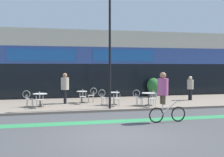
# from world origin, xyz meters

# --- Properties ---
(ground_plane) EXTENTS (120.00, 120.00, 0.00)m
(ground_plane) POSITION_xyz_m (0.00, 0.00, 0.00)
(ground_plane) COLOR #424244
(sidewalk_slab) EXTENTS (40.00, 5.50, 0.12)m
(sidewalk_slab) POSITION_xyz_m (0.00, 7.25, 0.06)
(sidewalk_slab) COLOR gray
(sidewalk_slab) RESTS_ON ground
(storefront_facade) EXTENTS (40.00, 4.06, 4.93)m
(storefront_facade) POSITION_xyz_m (0.00, 11.96, 2.46)
(storefront_facade) COLOR beige
(storefront_facade) RESTS_ON ground
(bike_lane_stripe) EXTENTS (36.00, 0.70, 0.01)m
(bike_lane_stripe) POSITION_xyz_m (0.00, 2.21, 0.00)
(bike_lane_stripe) COLOR #2D844C
(bike_lane_stripe) RESTS_ON ground
(bistro_table_0) EXTENTS (0.77, 0.77, 0.72)m
(bistro_table_0) POSITION_xyz_m (-2.83, 6.35, 0.64)
(bistro_table_0) COLOR black
(bistro_table_0) RESTS_ON sidewalk_slab
(bistro_table_1) EXTENTS (0.64, 0.64, 0.71)m
(bistro_table_1) POSITION_xyz_m (-0.43, 7.39, 0.62)
(bistro_table_1) COLOR black
(bistro_table_1) RESTS_ON sidewalk_slab
(bistro_table_2) EXTENTS (0.63, 0.63, 0.73)m
(bistro_table_2) POSITION_xyz_m (1.29, 6.10, 0.64)
(bistro_table_2) COLOR black
(bistro_table_2) RESTS_ON sidewalk_slab
(bistro_table_3) EXTENTS (0.78, 0.78, 0.72)m
(bistro_table_3) POSITION_xyz_m (3.15, 5.47, 0.64)
(bistro_table_3) COLOR black
(bistro_table_3) RESTS_ON sidewalk_slab
(cafe_chair_0_near) EXTENTS (0.44, 0.59, 0.90)m
(cafe_chair_0_near) POSITION_xyz_m (-2.82, 5.72, 0.64)
(cafe_chair_0_near) COLOR #B7B2AD
(cafe_chair_0_near) RESTS_ON sidewalk_slab
(cafe_chair_0_side) EXTENTS (0.59, 0.43, 0.90)m
(cafe_chair_0_side) POSITION_xyz_m (-3.46, 6.35, 0.64)
(cafe_chair_0_side) COLOR #B7B2AD
(cafe_chair_0_side) RESTS_ON sidewalk_slab
(cafe_chair_1_near) EXTENTS (0.43, 0.59, 0.90)m
(cafe_chair_1_near) POSITION_xyz_m (-0.43, 6.77, 0.64)
(cafe_chair_1_near) COLOR #B7B2AD
(cafe_chair_1_near) RESTS_ON sidewalk_slab
(cafe_chair_1_side) EXTENTS (0.58, 0.40, 0.90)m
(cafe_chair_1_side) POSITION_xyz_m (0.20, 7.39, 0.64)
(cafe_chair_1_side) COLOR #B7B2AD
(cafe_chair_1_side) RESTS_ON sidewalk_slab
(cafe_chair_2_near) EXTENTS (0.43, 0.59, 0.90)m
(cafe_chair_2_near) POSITION_xyz_m (1.29, 5.47, 0.64)
(cafe_chair_2_near) COLOR #B7B2AD
(cafe_chair_2_near) RESTS_ON sidewalk_slab
(cafe_chair_2_side) EXTENTS (0.60, 0.45, 0.90)m
(cafe_chair_2_side) POSITION_xyz_m (0.67, 6.09, 0.64)
(cafe_chair_2_side) COLOR #B7B2AD
(cafe_chair_2_side) RESTS_ON sidewalk_slab
(cafe_chair_3_near) EXTENTS (0.42, 0.58, 0.90)m
(cafe_chair_3_near) POSITION_xyz_m (3.16, 4.85, 0.64)
(cafe_chair_3_near) COLOR #B7B2AD
(cafe_chair_3_near) RESTS_ON sidewalk_slab
(cafe_chair_3_side) EXTENTS (0.59, 0.44, 0.90)m
(cafe_chair_3_side) POSITION_xyz_m (2.53, 5.48, 0.64)
(cafe_chair_3_side) COLOR #B7B2AD
(cafe_chair_3_side) RESTS_ON sidewalk_slab
(planter_pot) EXTENTS (0.94, 0.94, 1.36)m
(planter_pot) POSITION_xyz_m (5.02, 9.52, 0.85)
(planter_pot) COLOR #4C4C51
(planter_pot) RESTS_ON sidewalk_slab
(lamp_post) EXTENTS (0.26, 0.26, 6.12)m
(lamp_post) POSITION_xyz_m (0.78, 4.85, 3.60)
(lamp_post) COLOR black
(lamp_post) RESTS_ON sidewalk_slab
(cyclist_0) EXTENTS (1.64, 0.50, 2.09)m
(cyclist_0) POSITION_xyz_m (2.38, 1.58, 1.24)
(cyclist_0) COLOR black
(cyclist_0) RESTS_ON ground
(pedestrian_near_end) EXTENTS (0.47, 0.47, 1.58)m
(pedestrian_near_end) POSITION_xyz_m (6.67, 7.16, 1.06)
(pedestrian_near_end) COLOR black
(pedestrian_near_end) RESTS_ON sidewalk_slab
(pedestrian_far_end) EXTENTS (0.49, 0.49, 1.82)m
(pedestrian_far_end) POSITION_xyz_m (-1.45, 7.24, 1.20)
(pedestrian_far_end) COLOR black
(pedestrian_far_end) RESTS_ON sidewalk_slab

